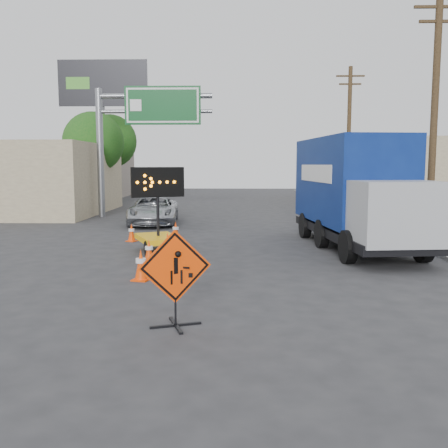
{
  "coord_description": "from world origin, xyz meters",
  "views": [
    {
      "loc": [
        0.8,
        -8.71,
        2.83
      ],
      "look_at": [
        0.49,
        3.21,
        1.4
      ],
      "focal_mm": 40.0,
      "sensor_mm": 36.0,
      "label": 1
    }
  ],
  "objects_px": {
    "construction_sign": "(175,276)",
    "arrow_board": "(158,233)",
    "pickup_truck": "(154,210)",
    "box_truck": "(356,198)"
  },
  "relations": [
    {
      "from": "construction_sign",
      "to": "arrow_board",
      "type": "distance_m",
      "value": 7.67
    },
    {
      "from": "arrow_board",
      "to": "box_truck",
      "type": "bearing_deg",
      "value": -15.38
    },
    {
      "from": "construction_sign",
      "to": "arrow_board",
      "type": "height_order",
      "value": "arrow_board"
    },
    {
      "from": "arrow_board",
      "to": "pickup_truck",
      "type": "xyz_separation_m",
      "value": [
        -1.4,
        7.55,
        0.04
      ]
    },
    {
      "from": "pickup_truck",
      "to": "box_truck",
      "type": "height_order",
      "value": "box_truck"
    },
    {
      "from": "arrow_board",
      "to": "box_truck",
      "type": "distance_m",
      "value": 6.73
    },
    {
      "from": "construction_sign",
      "to": "arrow_board",
      "type": "xyz_separation_m",
      "value": [
        -1.48,
        7.52,
        -0.29
      ]
    },
    {
      "from": "construction_sign",
      "to": "box_truck",
      "type": "height_order",
      "value": "box_truck"
    },
    {
      "from": "pickup_truck",
      "to": "box_truck",
      "type": "distance_m",
      "value": 10.4
    },
    {
      "from": "arrow_board",
      "to": "box_truck",
      "type": "xyz_separation_m",
      "value": [
        6.57,
        0.96,
        1.07
      ]
    }
  ]
}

